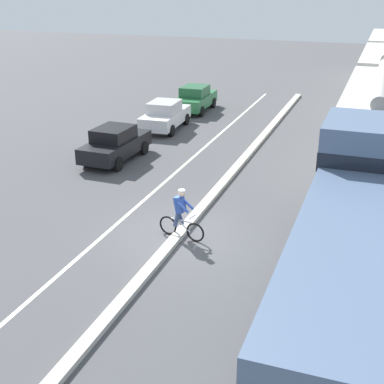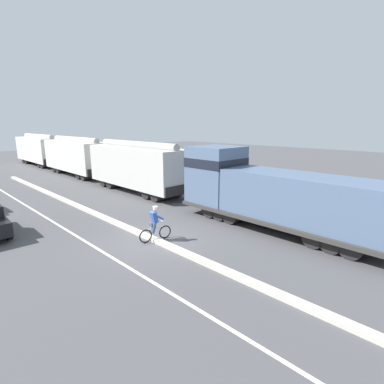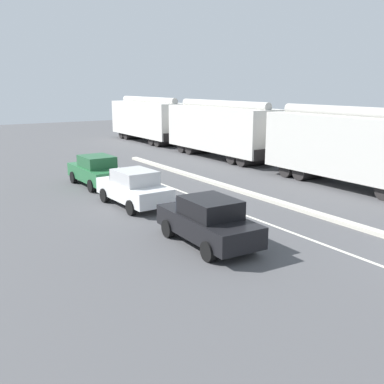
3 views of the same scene
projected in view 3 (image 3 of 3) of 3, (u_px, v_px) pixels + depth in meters
name	position (u px, v px, depth m)	size (l,w,h in m)	color
median_curb	(331.00, 219.00, 17.79)	(0.36, 36.00, 0.16)	beige
lane_stripe	(287.00, 231.00, 16.54)	(0.14, 36.00, 0.01)	silver
hopper_car_lead	(355.00, 148.00, 23.20)	(2.90, 10.60, 4.18)	beige
hopper_car_middle	(222.00, 130.00, 32.70)	(2.90, 10.60, 4.18)	beige
hopper_car_trailing	(148.00, 120.00, 42.20)	(2.90, 10.60, 4.18)	silver
parked_car_black	(208.00, 221.00, 14.97)	(1.94, 4.25, 1.62)	black
parked_car_white	(134.00, 188.00, 19.82)	(1.98, 4.27, 1.62)	silver
parked_car_green	(96.00, 171.00, 23.81)	(1.91, 4.24, 1.62)	#286B3D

